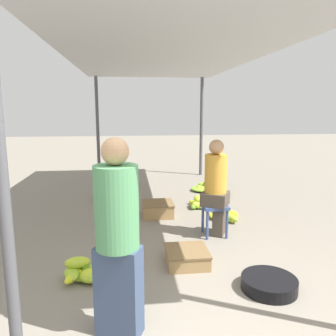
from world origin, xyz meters
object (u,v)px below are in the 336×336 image
vendor_foreground (117,237)px  banana_pile_left_0 (85,272)px  crate_near (158,209)px  crate_mid (187,257)px  banana_pile_right_1 (199,203)px  banana_pile_left_1 (104,195)px  banana_pile_right_0 (205,187)px  stool (215,211)px  vendor_seated (217,186)px  basin_black (269,284)px  banana_pile_right_2 (224,215)px

vendor_foreground → banana_pile_left_0: bearing=113.7°
crate_near → crate_mid: bearing=-84.2°
banana_pile_right_1 → banana_pile_left_1: bearing=154.4°
banana_pile_right_0 → crate_near: crate_near is taller
stool → banana_pile_left_1: stool is taller
stool → vendor_seated: size_ratio=0.33×
basin_black → banana_pile_left_0: banana_pile_left_0 is taller
banana_pile_right_0 → crate_near: 1.95m
vendor_seated → banana_pile_right_1: bearing=87.9°
basin_black → crate_near: (-0.88, 2.38, 0.05)m
basin_black → banana_pile_left_0: (-1.81, 0.41, 0.02)m
banana_pile_right_2 → banana_pile_left_1: bearing=143.8°
vendor_seated → basin_black: (0.15, -1.44, -0.64)m
stool → banana_pile_right_2: bearing=63.4°
banana_pile_right_1 → banana_pile_right_2: size_ratio=0.83×
vendor_seated → banana_pile_right_1: vendor_seated is taller
vendor_foreground → banana_pile_right_0: bearing=68.6°
crate_mid → vendor_foreground: bearing=-123.8°
basin_black → banana_pile_right_0: 3.95m
banana_pile_left_1 → banana_pile_left_0: bearing=-89.7°
crate_near → basin_black: bearing=-69.8°
banana_pile_right_2 → vendor_foreground: bearing=-121.9°
basin_black → banana_pile_left_1: banana_pile_left_1 is taller
crate_near → crate_mid: (0.18, -1.75, -0.03)m
vendor_foreground → basin_black: (1.43, 0.46, -0.74)m
basin_black → banana_pile_left_0: bearing=167.2°
stool → banana_pile_left_0: size_ratio=0.86×
basin_black → banana_pile_right_2: (0.16, 2.10, 0.00)m
banana_pile_left_1 → crate_near: banana_pile_left_1 is taller
crate_mid → banana_pile_left_1: bearing=111.0°
vendor_seated → banana_pile_right_0: size_ratio=2.26×
vendor_seated → banana_pile_left_1: 2.76m
banana_pile_right_2 → banana_pile_right_1: bearing=112.9°
vendor_foreground → banana_pile_right_0: size_ratio=2.60×
basin_black → banana_pile_left_1: bearing=117.2°
banana_pile_left_1 → banana_pile_right_0: 2.16m
banana_pile_right_0 → crate_mid: (-1.00, -3.31, 0.02)m
banana_pile_left_0 → banana_pile_right_1: 2.88m
vendor_seated → banana_pile_right_2: vendor_seated is taller
vendor_seated → basin_black: bearing=-84.1°
banana_pile_left_0 → banana_pile_right_1: size_ratio=1.03×
basin_black → stool: bearing=96.7°
vendor_foreground → vendor_seated: 2.29m
banana_pile_left_1 → banana_pile_right_1: size_ratio=1.11×
banana_pile_left_1 → stool: bearing=-51.9°
crate_mid → crate_near: bearing=95.8°
banana_pile_right_2 → banana_pile_left_0: bearing=-139.5°
banana_pile_right_2 → crate_mid: crate_mid is taller
banana_pile_left_1 → banana_pile_right_2: banana_pile_left_1 is taller
banana_pile_right_1 → banana_pile_right_2: bearing=-67.1°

